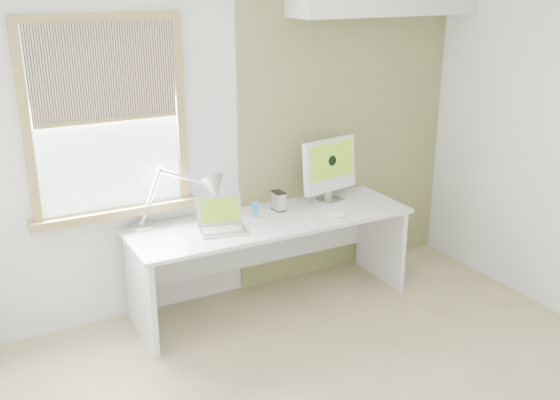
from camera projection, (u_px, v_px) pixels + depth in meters
room at (370, 204)px, 3.54m from camera, size 4.04×3.54×2.64m
accent_wall at (346, 124)px, 5.44m from camera, size 2.00×0.02×2.60m
window at (107, 120)px, 4.45m from camera, size 1.20×0.14×1.42m
desk at (268, 239)px, 5.04m from camera, size 2.20×0.70×0.73m
desk_lamp at (200, 192)px, 4.79m from camera, size 0.77×0.38×0.45m
laptop at (221, 222)px, 4.70m from camera, size 0.38×0.33×0.23m
phone_dock at (255, 213)px, 4.96m from camera, size 0.06×0.06×0.12m
external_drive at (278, 201)px, 5.08m from camera, size 0.08×0.12×0.15m
imac at (330, 166)px, 5.24m from camera, size 0.53×0.22×0.52m
keyboard at (355, 210)px, 5.08m from camera, size 0.44×0.14×0.02m
mouse at (341, 215)px, 4.96m from camera, size 0.07×0.11×0.03m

